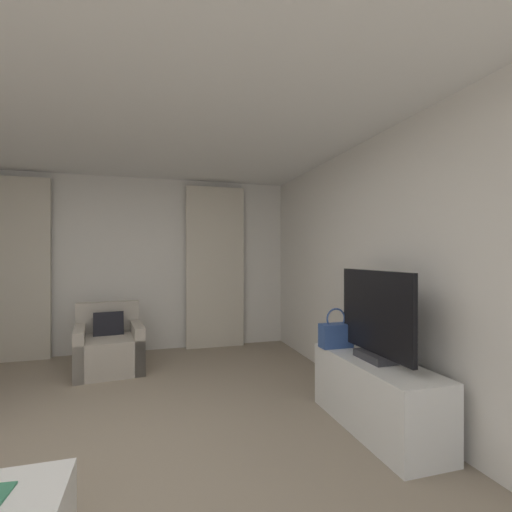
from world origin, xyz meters
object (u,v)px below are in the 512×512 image
Objects in this scene: armchair at (109,348)px; tv_console at (375,395)px; handbag_primary at (336,334)px; tv_flatscreen at (375,318)px.

tv_console is (2.28, -2.27, 0.01)m from armchair.
handbag_primary reaches higher than tv_console.
handbag_primary is at bearing 102.92° from tv_flatscreen.
armchair is 2.52× the size of handbag_primary.
tv_flatscreen reaches higher than armchair.
tv_flatscreen is 2.56× the size of handbag_primary.
tv_flatscreen is at bearing -77.08° from handbag_primary.
tv_console is 0.63m from tv_flatscreen.
handbag_primary is at bearing 102.90° from tv_console.
tv_flatscreen is at bearing 90.00° from tv_console.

